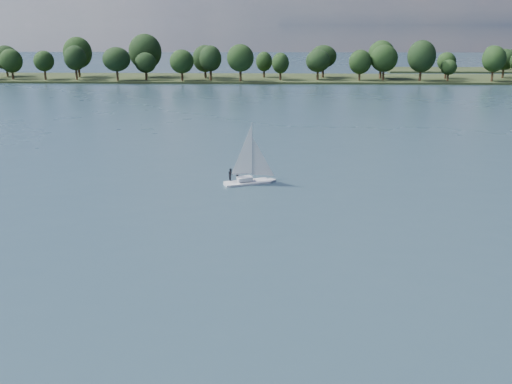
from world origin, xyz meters
TOP-DOWN VIEW (x-y plane):
  - ground at (0.00, 100.00)m, footprint 700.00×700.00m
  - far_shore at (0.00, 212.00)m, footprint 660.00×40.00m
  - sailboat at (-5.61, 54.86)m, footprint 6.90×4.26m
  - treeline at (-4.42, 207.56)m, footprint 563.19×73.77m

SIDE VIEW (x-z plane):
  - ground at x=0.00m, z-range 0.00..0.00m
  - far_shore at x=0.00m, z-range -0.75..0.75m
  - sailboat at x=-5.61m, z-range -1.94..6.86m
  - treeline at x=-4.42m, z-range -1.14..17.46m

